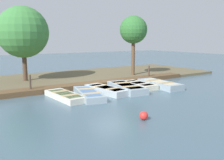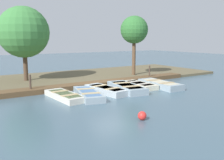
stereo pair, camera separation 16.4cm
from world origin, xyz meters
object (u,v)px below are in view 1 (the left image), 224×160
(rowboat_5, at_px, (160,84))
(buoy, at_px, (144,116))
(rowboat_0, at_px, (65,96))
(rowboat_2, at_px, (106,90))
(rowboat_4, at_px, (139,85))
(park_tree_far_left, at_px, (23,32))
(mooring_post_near, at_px, (30,84))
(mooring_post_far, at_px, (149,73))
(rowboat_3, at_px, (126,88))
(park_tree_left, at_px, (133,30))
(rowboat_1, at_px, (89,94))

(rowboat_5, height_order, buoy, rowboat_5)
(rowboat_0, relative_size, rowboat_2, 1.00)
(rowboat_0, bearing_deg, rowboat_2, 85.78)
(rowboat_4, relative_size, buoy, 7.46)
(rowboat_2, xyz_separation_m, park_tree_far_left, (-6.01, -3.11, 3.45))
(mooring_post_near, relative_size, buoy, 3.26)
(rowboat_2, height_order, mooring_post_far, mooring_post_far)
(rowboat_0, height_order, rowboat_5, rowboat_5)
(rowboat_2, bearing_deg, rowboat_3, 77.12)
(rowboat_5, height_order, park_tree_left, park_tree_left)
(mooring_post_near, bearing_deg, rowboat_0, 28.72)
(park_tree_left, bearing_deg, mooring_post_near, -78.41)
(rowboat_5, relative_size, buoy, 9.58)
(rowboat_0, distance_m, rowboat_1, 1.30)
(rowboat_2, xyz_separation_m, rowboat_4, (-0.23, 2.71, -0.02))
(rowboat_3, bearing_deg, rowboat_4, 115.56)
(rowboat_4, height_order, park_tree_far_left, park_tree_far_left)
(rowboat_1, distance_m, mooring_post_near, 3.55)
(park_tree_far_left, bearing_deg, mooring_post_near, -10.67)
(rowboat_2, height_order, buoy, rowboat_2)
(rowboat_5, bearing_deg, rowboat_3, -92.99)
(rowboat_1, height_order, park_tree_left, park_tree_left)
(rowboat_0, xyz_separation_m, mooring_post_far, (-2.20, 7.95, 0.42))
(rowboat_2, xyz_separation_m, mooring_post_near, (-2.20, -3.82, 0.39))
(buoy, bearing_deg, rowboat_0, -166.57)
(rowboat_2, bearing_deg, mooring_post_far, 105.50)
(rowboat_0, relative_size, rowboat_1, 0.90)
(rowboat_5, bearing_deg, park_tree_left, 167.27)
(rowboat_4, xyz_separation_m, rowboat_5, (0.65, 1.24, 0.03))
(rowboat_2, height_order, park_tree_left, park_tree_left)
(mooring_post_near, distance_m, buoy, 7.63)
(rowboat_4, xyz_separation_m, buoy, (5.26, -4.13, 0.01))
(rowboat_3, height_order, mooring_post_far, mooring_post_far)
(mooring_post_near, bearing_deg, rowboat_2, 60.13)
(rowboat_5, bearing_deg, rowboat_2, -92.97)
(rowboat_1, xyz_separation_m, rowboat_5, (0.09, 5.31, 0.03))
(rowboat_1, distance_m, rowboat_5, 5.32)
(rowboat_0, bearing_deg, rowboat_1, 71.23)
(rowboat_1, relative_size, buoy, 9.90)
(rowboat_1, height_order, buoy, rowboat_1)
(rowboat_2, distance_m, mooring_post_near, 4.43)
(park_tree_left, bearing_deg, mooring_post_far, 3.53)
(rowboat_5, distance_m, buoy, 7.08)
(rowboat_1, relative_size, park_tree_far_left, 0.64)
(mooring_post_far, relative_size, buoy, 3.26)
(rowboat_1, distance_m, rowboat_3, 2.76)
(rowboat_0, xyz_separation_m, rowboat_3, (0.14, 4.02, 0.04))
(buoy, bearing_deg, rowboat_4, 141.88)
(rowboat_4, bearing_deg, mooring_post_near, -106.13)
(rowboat_1, xyz_separation_m, rowboat_4, (-0.56, 4.07, -0.01))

